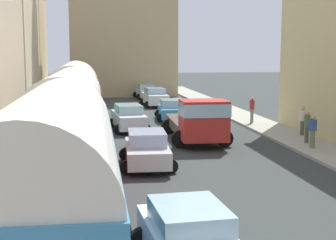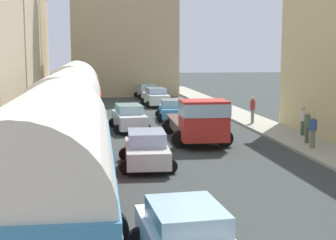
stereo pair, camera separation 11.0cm
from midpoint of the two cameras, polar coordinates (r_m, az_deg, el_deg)
name	(u,v)px [view 2 (the right image)]	position (r m, az deg, el deg)	size (l,w,h in m)	color
ground_plane	(154,131)	(30.58, -1.54, -1.28)	(154.00, 154.00, 0.00)	#343A38
sidewalk_left	(31,133)	(30.51, -15.17, -1.45)	(2.50, 70.00, 0.14)	#A3938E
sidewalk_right	(267,127)	(32.30, 11.32, -0.81)	(2.50, 70.00, 0.14)	#A09F8D
building_left_3	(5,31)	(46.12, -17.97, 9.66)	(5.30, 12.07, 13.10)	beige
building_left_4	(26,42)	(57.21, -15.82, 8.57)	(4.50, 9.11, 11.55)	beige
distant_church	(124,31)	(54.93, -4.97, 10.09)	(11.18, 6.28, 20.12)	tan
parked_bus_0	(50,188)	(9.81, -12.94, -7.52)	(3.34, 8.33, 4.19)	teal
parked_bus_1	(69,121)	(18.63, -11.07, -0.14)	(3.38, 9.14, 4.19)	red
parked_bus_2	(75,98)	(27.56, -10.41, 2.48)	(3.45, 9.31, 4.23)	silver
parked_bus_3	(78,88)	(36.54, -10.07, 3.65)	(3.58, 9.26, 4.07)	#36956B
cargo_truck_0	(198,119)	(26.64, 3.54, 0.06)	(3.32, 7.40, 2.45)	#B22820
car_0	(173,110)	(35.28, 0.61, 1.18)	(2.50, 3.93, 1.47)	#3D8CC4
car_1	(156,97)	(43.93, -1.31, 2.62)	(2.49, 4.19, 1.62)	silver
car_2	(147,91)	(51.12, -2.34, 3.31)	(2.44, 4.09, 1.50)	silver
car_3	(186,238)	(11.51, 2.39, -13.23)	(2.49, 4.11, 1.50)	white
car_4	(146,149)	(21.18, -2.32, -3.33)	(2.47, 4.11, 1.54)	silver
car_5	(129,117)	(30.82, -4.36, 0.29)	(2.43, 4.43, 1.61)	white
pedestrian_0	(313,130)	(25.49, 16.27, -1.15)	(0.54, 0.54, 1.79)	#697358
pedestrian_2	(253,109)	(33.33, 9.70, 1.25)	(0.39, 0.39, 1.87)	slate
pedestrian_3	(303,120)	(29.20, 15.20, 0.03)	(0.47, 0.47, 1.78)	#3F5243
pedestrian_4	(307,126)	(26.80, 15.66, -0.63)	(0.39, 0.39, 1.81)	#485242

